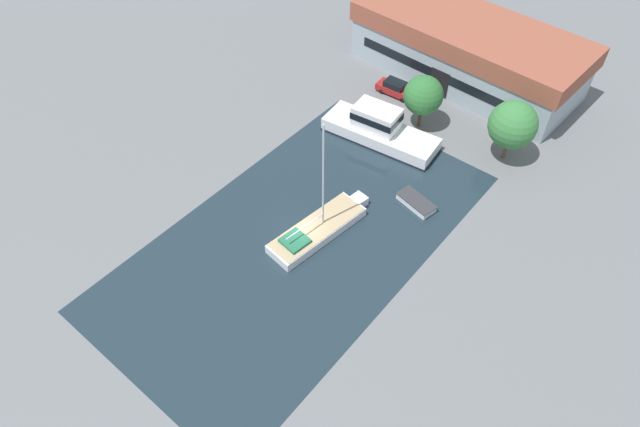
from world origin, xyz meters
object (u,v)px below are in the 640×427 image
(quay_tree_near_building, at_px, (423,95))
(quay_tree_by_water, at_px, (513,125))
(parked_car, at_px, (396,88))
(sailboat_moored, at_px, (318,228))
(motor_cruiser, at_px, (379,129))
(small_dinghy, at_px, (416,202))
(warehouse_building, at_px, (468,50))

(quay_tree_near_building, bearing_deg, quay_tree_by_water, 6.62)
(parked_car, height_order, sailboat_moored, sailboat_moored)
(quay_tree_near_building, distance_m, motor_cruiser, 5.71)
(motor_cruiser, distance_m, small_dinghy, 10.15)
(quay_tree_near_building, relative_size, small_dinghy, 1.47)
(sailboat_moored, bearing_deg, parked_car, 113.99)
(parked_car, bearing_deg, quay_tree_by_water, 79.28)
(parked_car, distance_m, sailboat_moored, 22.91)
(quay_tree_by_water, bearing_deg, sailboat_moored, -112.16)
(small_dinghy, bearing_deg, motor_cruiser, 67.96)
(parked_car, xyz_separation_m, motor_cruiser, (3.15, -7.79, 0.54))
(warehouse_building, height_order, small_dinghy, warehouse_building)
(quay_tree_near_building, distance_m, quay_tree_by_water, 9.56)
(quay_tree_by_water, height_order, sailboat_moored, sailboat_moored)
(quay_tree_near_building, xyz_separation_m, quay_tree_by_water, (9.49, 1.10, 0.27))
(warehouse_building, distance_m, sailboat_moored, 30.48)
(quay_tree_near_building, height_order, sailboat_moored, sailboat_moored)
(sailboat_moored, relative_size, motor_cruiser, 0.94)
(sailboat_moored, height_order, motor_cruiser, sailboat_moored)
(parked_car, bearing_deg, motor_cruiser, 19.11)
(sailboat_moored, bearing_deg, quay_tree_near_building, 101.45)
(warehouse_building, relative_size, sailboat_moored, 2.27)
(sailboat_moored, xyz_separation_m, small_dinghy, (4.93, 8.52, -0.23))
(warehouse_building, relative_size, parked_car, 5.85)
(quay_tree_by_water, bearing_deg, parked_car, 172.16)
(warehouse_building, distance_m, quay_tree_by_water, 14.84)
(quay_tree_by_water, relative_size, motor_cruiser, 0.52)
(parked_car, height_order, motor_cruiser, motor_cruiser)
(quay_tree_by_water, distance_m, parked_car, 15.23)
(small_dinghy, bearing_deg, quay_tree_near_building, 43.37)
(quay_tree_by_water, distance_m, motor_cruiser, 13.23)
(sailboat_moored, relative_size, small_dinghy, 2.93)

